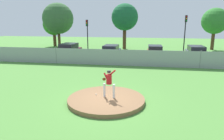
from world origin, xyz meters
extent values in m
plane|color=#4C8438|center=(0.00, 6.00, 0.00)|extent=(80.00, 80.00, 0.00)
cube|color=#2B2B2D|center=(0.00, 14.50, 0.00)|extent=(44.00, 7.00, 0.01)
cylinder|color=brown|center=(0.00, 0.00, 0.12)|extent=(4.48, 4.48, 0.23)
cylinder|color=silver|center=(-0.14, 0.19, 0.64)|extent=(0.13, 0.13, 0.82)
cylinder|color=silver|center=(0.44, 0.08, 0.64)|extent=(0.13, 0.13, 0.82)
cylinder|color=maroon|center=(0.15, 0.13, 1.34)|extent=(0.32, 0.32, 0.57)
cylinder|color=maroon|center=(0.33, 0.13, 1.72)|extent=(0.45, 0.17, 0.42)
cylinder|color=maroon|center=(-0.03, 0.13, 1.48)|extent=(0.29, 0.14, 0.46)
ellipsoid|color=#4C2D14|center=(-0.15, 0.18, 1.31)|extent=(0.20, 0.12, 0.18)
sphere|color=tan|center=(0.15, 0.13, 1.72)|extent=(0.20, 0.20, 0.20)
cylinder|color=black|center=(0.15, 0.13, 1.79)|extent=(0.21, 0.21, 0.09)
sphere|color=white|center=(-0.70, 0.38, 0.27)|extent=(0.07, 0.07, 0.07)
cube|color=gray|center=(0.00, 10.00, 0.85)|extent=(37.45, 0.03, 1.69)
cylinder|color=slate|center=(-7.49, 10.00, 0.90)|extent=(0.07, 0.07, 1.79)
cylinder|color=slate|center=(7.49, 10.00, 0.90)|extent=(0.07, 0.07, 1.79)
cube|color=maroon|center=(-7.58, 14.08, 0.68)|extent=(2.17, 4.49, 0.72)
cube|color=black|center=(-7.58, 14.08, 1.40)|extent=(1.89, 2.51, 0.72)
cylinder|color=black|center=(-7.49, 15.44, 0.32)|extent=(1.99, 0.76, 0.64)
cylinder|color=black|center=(-7.67, 12.73, 0.32)|extent=(1.99, 0.76, 0.64)
cube|color=#A81919|center=(3.29, 14.61, 0.64)|extent=(1.82, 4.15, 0.64)
cube|color=black|center=(3.29, 14.61, 1.31)|extent=(1.65, 2.29, 0.68)
cylinder|color=black|center=(3.27, 15.89, 0.32)|extent=(1.84, 0.66, 0.64)
cylinder|color=black|center=(3.30, 13.33, 0.32)|extent=(1.84, 0.66, 0.64)
cube|color=#161E4C|center=(-2.09, 14.01, 0.66)|extent=(1.99, 4.44, 0.69)
cube|color=black|center=(-2.09, 14.01, 1.33)|extent=(1.76, 2.47, 0.64)
cylinder|color=black|center=(-2.03, 15.36, 0.32)|extent=(1.89, 0.72, 0.64)
cylinder|color=black|center=(-2.15, 12.66, 0.32)|extent=(1.89, 0.72, 0.64)
cube|color=slate|center=(8.15, 14.93, 0.66)|extent=(1.84, 4.52, 0.68)
cube|color=black|center=(8.15, 14.93, 1.32)|extent=(1.69, 2.49, 0.65)
cylinder|color=black|center=(8.16, 16.33, 0.32)|extent=(1.90, 0.64, 0.64)
cylinder|color=black|center=(8.15, 13.53, 0.32)|extent=(1.90, 0.64, 0.64)
cone|color=orange|center=(-4.76, 12.27, 0.28)|extent=(0.32, 0.32, 0.55)
cube|color=black|center=(-4.76, 12.27, 0.02)|extent=(0.40, 0.40, 0.03)
cylinder|color=black|center=(-6.39, 18.78, 2.35)|extent=(0.14, 0.14, 4.70)
cube|color=black|center=(-6.39, 18.60, 4.25)|extent=(0.28, 0.24, 0.90)
sphere|color=red|center=(-6.39, 18.48, 4.52)|extent=(0.18, 0.18, 0.18)
sphere|color=orange|center=(-6.39, 18.48, 4.25)|extent=(0.18, 0.18, 0.18)
sphere|color=green|center=(-6.39, 18.48, 3.98)|extent=(0.18, 0.18, 0.18)
cylinder|color=black|center=(7.31, 18.57, 2.64)|extent=(0.14, 0.14, 5.28)
cube|color=black|center=(7.31, 18.39, 4.83)|extent=(0.28, 0.24, 0.90)
sphere|color=red|center=(7.31, 18.27, 5.10)|extent=(0.18, 0.18, 0.18)
sphere|color=orange|center=(7.31, 18.27, 4.83)|extent=(0.18, 0.18, 0.18)
sphere|color=green|center=(7.31, 18.27, 4.56)|extent=(0.18, 0.18, 0.18)
cylinder|color=#4C331E|center=(-14.40, 24.96, 1.28)|extent=(0.56, 0.56, 2.55)
sphere|color=#2A7220|center=(-14.40, 24.96, 3.89)|extent=(3.84, 3.84, 3.84)
cylinder|color=#4C331E|center=(-13.03, 23.82, 1.53)|extent=(0.48, 0.48, 3.06)
sphere|color=#345F32|center=(-13.03, 23.82, 4.92)|extent=(5.30, 5.30, 5.30)
cylinder|color=#4C331E|center=(-1.36, 23.04, 1.81)|extent=(0.56, 0.56, 3.63)
sphere|color=#1A5D32|center=(-1.36, 23.04, 5.12)|extent=(4.27, 4.27, 4.27)
cylinder|color=#4C331E|center=(12.68, 24.36, 1.55)|extent=(0.52, 0.52, 3.11)
sphere|color=#2E782B|center=(12.68, 24.36, 4.52)|extent=(4.03, 4.03, 4.03)
camera|label=1|loc=(2.18, -11.20, 4.65)|focal=33.35mm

